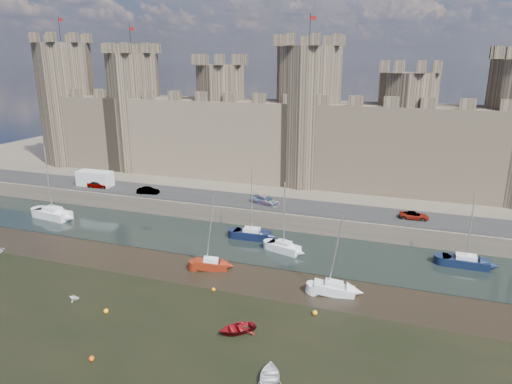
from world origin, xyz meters
TOP-DOWN VIEW (x-y plane):
  - ground at (0.00, 0.00)m, footprint 160.00×160.00m
  - water_channel at (0.00, 24.00)m, footprint 160.00×12.00m
  - quay at (0.00, 60.00)m, footprint 160.00×60.00m
  - road at (0.00, 34.00)m, footprint 160.00×7.00m
  - castle at (-0.64, 48.00)m, footprint 108.50×11.00m
  - car_0 at (-30.18, 32.78)m, footprint 3.92×1.88m
  - car_1 at (-20.28, 32.35)m, footprint 3.72×1.87m
  - car_2 at (-0.68, 33.47)m, footprint 4.79×2.90m
  - car_3 at (20.50, 33.81)m, footprint 3.95×1.95m
  - van at (-31.38, 33.50)m, footprint 6.11×2.52m
  - sailboat_0 at (-31.56, 23.36)m, footprint 6.29×3.13m
  - sailboat_1 at (-0.05, 25.61)m, footprint 4.96×2.13m
  - sailboat_2 at (5.21, 22.82)m, footprint 4.52×2.76m
  - sailboat_3 at (26.58, 25.85)m, footprint 5.13×2.06m
  - sailboat_4 at (-1.45, 15.40)m, footprint 4.09×2.63m
  - sailboat_5 at (13.07, 14.28)m, footprint 4.46×2.35m
  - dinghy_2 at (10.86, -0.80)m, footprint 3.04×3.72m
  - dinghy_3 at (-11.62, 4.36)m, footprint 1.27×1.11m
  - dinghy_4 at (6.07, 4.52)m, footprint 4.23×4.22m
  - buoy_0 at (-7.01, 3.33)m, footprint 0.49×0.49m
  - buoy_1 at (0.98, 10.70)m, footprint 0.43×0.43m
  - buoy_3 at (12.06, 9.64)m, footprint 0.49×0.49m
  - buoy_4 at (-3.60, -3.12)m, footprint 0.46×0.46m

SIDE VIEW (x-z plane):
  - ground at x=0.00m, z-range 0.00..0.00m
  - water_channel at x=0.00m, z-range 0.00..0.08m
  - buoy_1 at x=0.98m, z-range 0.00..0.43m
  - buoy_4 at x=-3.60m, z-range 0.00..0.46m
  - buoy_0 at x=-7.01m, z-range 0.00..0.49m
  - buoy_3 at x=12.06m, z-range 0.00..0.49m
  - dinghy_3 at x=-11.62m, z-range 0.00..0.64m
  - dinghy_2 at x=10.86m, z-range 0.00..0.67m
  - dinghy_4 at x=6.07m, z-range 0.00..0.72m
  - sailboat_5 at x=13.07m, z-range -3.90..5.25m
  - sailboat_4 at x=-1.45m, z-range -3.78..5.14m
  - sailboat_3 at x=26.58m, z-range -3.76..5.19m
  - sailboat_2 at x=5.21m, z-range -3.81..5.31m
  - sailboat_1 at x=-0.05m, z-range -4.10..5.66m
  - sailboat_0 at x=-31.56m, z-range -4.78..6.50m
  - quay at x=0.00m, z-range 0.00..2.50m
  - road at x=0.00m, z-range 2.50..2.60m
  - car_3 at x=20.50m, z-range 2.50..3.58m
  - car_1 at x=-20.28m, z-range 2.50..3.67m
  - car_0 at x=-30.18m, z-range 2.50..3.79m
  - car_2 at x=-0.68m, z-range 2.50..3.80m
  - van at x=-31.38m, z-range 2.50..5.15m
  - castle at x=-0.64m, z-range -2.83..26.17m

